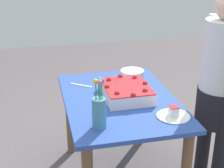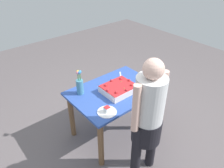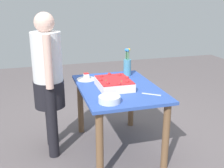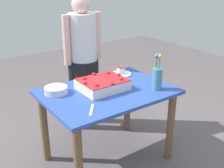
# 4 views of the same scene
# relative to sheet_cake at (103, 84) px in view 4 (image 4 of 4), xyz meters

# --- Properties ---
(ground_plane) EXTENTS (8.00, 8.00, 0.00)m
(ground_plane) POSITION_rel_sheet_cake_xyz_m (0.02, -0.05, -0.77)
(ground_plane) COLOR #605859
(dining_table) EXTENTS (1.13, 0.80, 0.72)m
(dining_table) POSITION_rel_sheet_cake_xyz_m (0.02, -0.05, -0.18)
(dining_table) COLOR #2F50A6
(dining_table) RESTS_ON ground_plane
(sheet_cake) EXTENTS (0.40, 0.33, 0.12)m
(sheet_cake) POSITION_rel_sheet_cake_xyz_m (0.00, 0.00, 0.00)
(sheet_cake) COLOR white
(sheet_cake) RESTS_ON dining_table
(serving_plate_with_slice) EXTENTS (0.22, 0.22, 0.07)m
(serving_plate_with_slice) POSITION_rel_sheet_cake_xyz_m (0.37, 0.22, -0.03)
(serving_plate_with_slice) COLOR white
(serving_plate_with_slice) RESTS_ON dining_table
(cake_knife) EXTENTS (0.13, 0.16, 0.00)m
(cake_knife) POSITION_rel_sheet_cake_xyz_m (-0.29, -0.29, -0.05)
(cake_knife) COLOR silver
(cake_knife) RESTS_ON dining_table
(flower_vase) EXTENTS (0.09, 0.09, 0.33)m
(flower_vase) POSITION_rel_sheet_cake_xyz_m (0.39, -0.28, 0.07)
(flower_vase) COLOR teal
(flower_vase) RESTS_ON dining_table
(fruit_bowl) EXTENTS (0.20, 0.20, 0.06)m
(fruit_bowl) POSITION_rel_sheet_cake_xyz_m (-0.38, 0.16, -0.02)
(fruit_bowl) COLOR silver
(fruit_bowl) RESTS_ON dining_table
(person_standing) EXTENTS (0.45, 0.31, 1.49)m
(person_standing) POSITION_rel_sheet_cake_xyz_m (0.18, 0.65, 0.09)
(person_standing) COLOR black
(person_standing) RESTS_ON ground_plane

